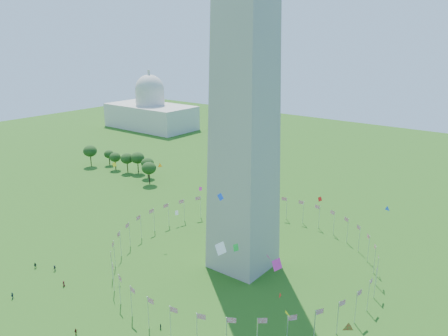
# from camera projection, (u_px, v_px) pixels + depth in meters

# --- Properties ---
(flag_ring) EXTENTS (80.24, 80.24, 9.00)m
(flag_ring) POSITION_uv_depth(u_px,v_px,m) (243.00, 251.00, 136.86)
(flag_ring) COLOR silver
(flag_ring) RESTS_ON ground
(capitol_building) EXTENTS (70.00, 35.00, 46.00)m
(capitol_building) POSITION_uv_depth(u_px,v_px,m) (150.00, 98.00, 335.18)
(capitol_building) COLOR beige
(capitol_building) RESTS_ON ground
(kites_aloft) EXTENTS (94.76, 71.21, 38.27)m
(kites_aloft) POSITION_uv_depth(u_px,v_px,m) (244.00, 251.00, 100.48)
(kites_aloft) COLOR #CC2699
(kites_aloft) RESTS_ON ground
(tree_line_west) EXTENTS (55.57, 15.81, 11.49)m
(tree_line_west) POSITION_uv_depth(u_px,v_px,m) (125.00, 163.00, 228.41)
(tree_line_west) COLOR #27521B
(tree_line_west) RESTS_ON ground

